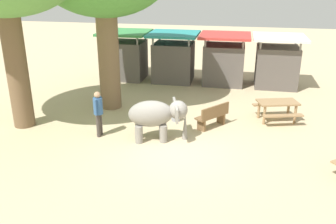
{
  "coord_description": "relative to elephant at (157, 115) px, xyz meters",
  "views": [
    {
      "loc": [
        1.85,
        -10.37,
        5.35
      ],
      "look_at": [
        -0.46,
        1.33,
        0.8
      ],
      "focal_mm": 38.98,
      "sensor_mm": 36.0,
      "label": 1
    }
  ],
  "objects": [
    {
      "name": "market_stall_white",
      "position": [
        4.42,
        7.34,
        0.24
      ],
      "size": [
        2.5,
        2.5,
        2.52
      ],
      "color": "#59514C",
      "rests_on": "ground_plane"
    },
    {
      "name": "market_stall_green",
      "position": [
        -3.38,
        7.34,
        0.24
      ],
      "size": [
        2.5,
        2.5,
        2.52
      ],
      "color": "#59514C",
      "rests_on": "ground_plane"
    },
    {
      "name": "feed_bucket",
      "position": [
        0.33,
        1.83,
        -0.74
      ],
      "size": [
        0.36,
        0.36,
        0.32
      ],
      "primitive_type": "cylinder",
      "color": "gray",
      "rests_on": "ground_plane"
    },
    {
      "name": "ground_plane",
      "position": [
        0.71,
        -0.71,
        -0.9
      ],
      "size": [
        60.0,
        60.0,
        0.0
      ],
      "primitive_type": "plane",
      "color": "tan"
    },
    {
      "name": "market_stall_teal",
      "position": [
        -0.78,
        7.34,
        0.24
      ],
      "size": [
        2.5,
        2.5,
        2.52
      ],
      "color": "#59514C",
      "rests_on": "ground_plane"
    },
    {
      "name": "person_handler",
      "position": [
        -2.05,
        -0.07,
        0.05
      ],
      "size": [
        0.32,
        0.51,
        1.62
      ],
      "rotation": [
        0.0,
        0.0,
        0.01
      ],
      "color": "#3F3833",
      "rests_on": "ground_plane"
    },
    {
      "name": "picnic_table_near",
      "position": [
        4.14,
        2.59,
        -0.31
      ],
      "size": [
        1.86,
        1.84,
        0.78
      ],
      "rotation": [
        0.0,
        0.0,
        0.29
      ],
      "color": "#9E7A51",
      "rests_on": "ground_plane"
    },
    {
      "name": "market_stall_red",
      "position": [
        1.82,
        7.34,
        0.24
      ],
      "size": [
        2.5,
        2.5,
        2.52
      ],
      "color": "#59514C",
      "rests_on": "ground_plane"
    },
    {
      "name": "wooden_bench",
      "position": [
        1.78,
        1.43,
        -0.43
      ],
      "size": [
        1.19,
        1.34,
        0.88
      ],
      "rotation": [
        0.0,
        0.0,
        0.9
      ],
      "color": "brown",
      "rests_on": "ground_plane"
    },
    {
      "name": "elephant",
      "position": [
        0.0,
        0.0,
        0.0
      ],
      "size": [
        2.04,
        1.45,
        1.41
      ],
      "rotation": [
        0.0,
        0.0,
        0.26
      ],
      "color": "gray",
      "rests_on": "ground_plane"
    }
  ]
}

